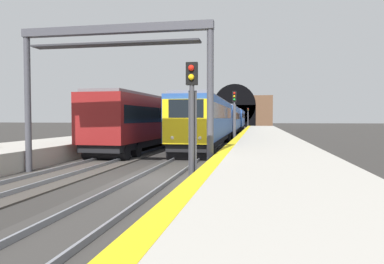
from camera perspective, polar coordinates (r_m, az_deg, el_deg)
name	(u,v)px	position (r m, az deg, el deg)	size (l,w,h in m)	color
ground_plane	(154,182)	(13.89, -6.05, -7.92)	(320.00, 320.00, 0.00)	#302D2B
platform_right	(276,173)	(13.27, 13.28, -6.36)	(112.00, 4.77, 0.95)	#ADA89E
platform_right_edge_strip	(217,158)	(13.27, 4.04, -4.22)	(112.00, 0.50, 0.01)	yellow
track_main_line	(154,181)	(13.88, -6.05, -7.75)	(160.00, 2.94, 0.21)	#383533
track_adjacent_line	(50,177)	(15.68, -21.71, -6.74)	(160.00, 3.07, 0.21)	#423D38
train_main_approaching	(228,119)	(47.54, 5.71, 2.06)	(57.66, 2.97, 3.99)	#264C99
train_adjacent_platform	(183,119)	(40.04, -1.52, 2.11)	(42.58, 3.45, 4.97)	maroon
railway_signal_near	(192,115)	(11.91, -0.01, 2.79)	(0.39, 0.38, 4.30)	#38383D
railway_signal_mid	(234,112)	(34.18, 6.79, 3.23)	(0.39, 0.38, 5.00)	#4C4C54
railway_signal_far	(248,116)	(85.32, 8.95, 2.50)	(0.39, 0.38, 4.83)	#38383D
overhead_signal_gantry	(114,61)	(15.95, -12.34, 11.01)	(0.70, 8.60, 6.42)	#3F3F47
tunnel_portal	(235,111)	(98.19, 6.85, 3.32)	(2.82, 20.26, 11.64)	brown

